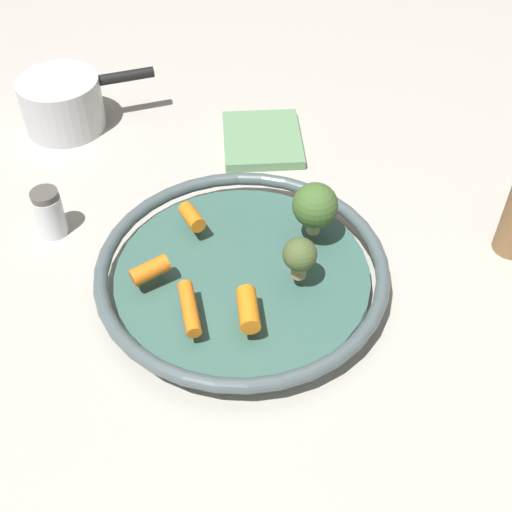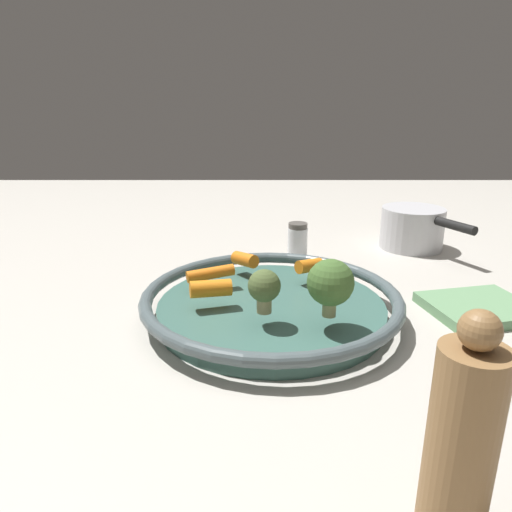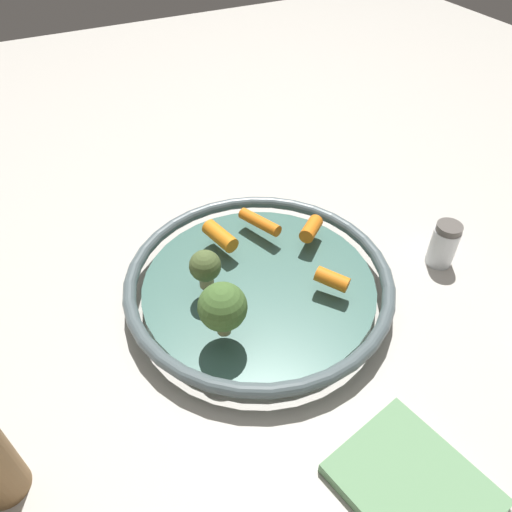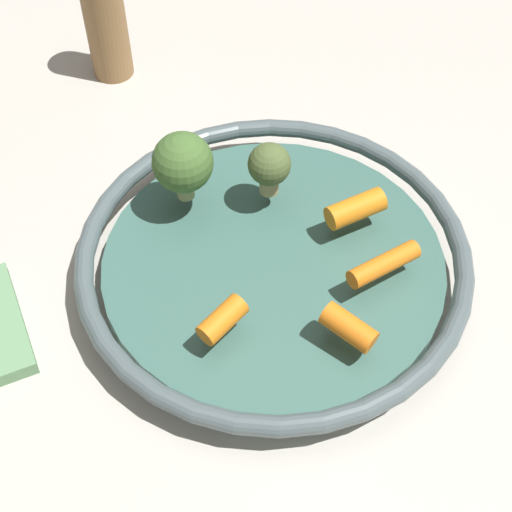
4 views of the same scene
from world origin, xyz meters
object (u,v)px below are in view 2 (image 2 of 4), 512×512
broccoli_floret_large (328,283)px  salt_shaker (295,241)px  saucepan (410,228)px  dish_towel (476,307)px  broccoli_floret_mid (262,287)px  baby_carrot_near_rim (209,289)px  baby_carrot_left (243,259)px  serving_bowl (269,303)px  baby_carrot_center (208,273)px  baby_carrot_right (307,266)px  pepper_mill (460,435)px

broccoli_floret_large → salt_shaker: size_ratio=1.03×
salt_shaker → saucepan: 0.24m
dish_towel → broccoli_floret_mid: bearing=-164.2°
baby_carrot_near_rim → broccoli_floret_large: broccoli_floret_large is taller
baby_carrot_left → broccoli_floret_large: size_ratio=0.64×
serving_bowl → baby_carrot_center: baby_carrot_center is taller
serving_bowl → dish_towel: (0.28, 0.02, -0.01)m
baby_carrot_left → saucepan: saucepan is taller
baby_carrot_near_rim → broccoli_floret_large: (0.14, -0.06, 0.03)m
baby_carrot_center → dish_towel: size_ratio=0.50×
serving_bowl → baby_carrot_center: 0.10m
broccoli_floret_large → salt_shaker: 0.33m
baby_carrot_center → serving_bowl: bearing=-27.2°
baby_carrot_left → baby_carrot_right: bearing=-16.3°
salt_shaker → baby_carrot_right: bearing=-89.6°
baby_carrot_left → dish_towel: size_ratio=0.33×
baby_carrot_left → pepper_mill: (0.15, -0.42, 0.02)m
serving_bowl → saucepan: saucepan is taller
serving_bowl → dish_towel: 0.28m
baby_carrot_near_rim → baby_carrot_right: (0.13, 0.09, -0.00)m
broccoli_floret_mid → salt_shaker: (0.07, 0.32, -0.04)m
baby_carrot_near_rim → dish_towel: bearing=5.7°
baby_carrot_near_rim → pepper_mill: 0.36m
baby_carrot_near_rim → baby_carrot_center: 0.06m
baby_carrot_right → broccoli_floret_large: (0.01, -0.15, 0.03)m
salt_shaker → baby_carrot_near_rim: bearing=-115.9°
baby_carrot_center → broccoli_floret_large: bearing=-38.9°
broccoli_floret_large → broccoli_floret_mid: 0.08m
saucepan → pepper_mill: bearing=-105.1°
salt_shaker → broccoli_floret_mid: bearing=-101.7°
pepper_mill → saucepan: bearing=74.9°
serving_bowl → broccoli_floret_large: broccoli_floret_large is taller
saucepan → dish_towel: size_ratio=1.42×
baby_carrot_center → baby_carrot_left: bearing=50.0°
baby_carrot_near_rim → salt_shaker: size_ratio=0.79×
baby_carrot_right → saucepan: size_ratio=0.22×
baby_carrot_center → broccoli_floret_large: size_ratio=0.98×
baby_carrot_left → broccoli_floret_mid: (0.03, -0.16, 0.02)m
baby_carrot_left → saucepan: size_ratio=0.23×
serving_bowl → baby_carrot_right: (0.06, 0.07, 0.03)m
serving_bowl → saucepan: (0.28, 0.32, 0.02)m
baby_carrot_right → saucepan: (0.23, 0.25, -0.01)m
pepper_mill → dish_towel: 0.38m
baby_carrot_near_rim → broccoli_floret_mid: broccoli_floret_mid is taller
baby_carrot_right → baby_carrot_near_rim: bearing=-146.1°
baby_carrot_left → broccoli_floret_large: bearing=-59.9°
serving_bowl → pepper_mill: (0.11, -0.32, 0.05)m
baby_carrot_near_rim → baby_carrot_right: bearing=33.9°
serving_bowl → saucepan: bearing=48.1°
baby_carrot_right → baby_carrot_left: bearing=163.7°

